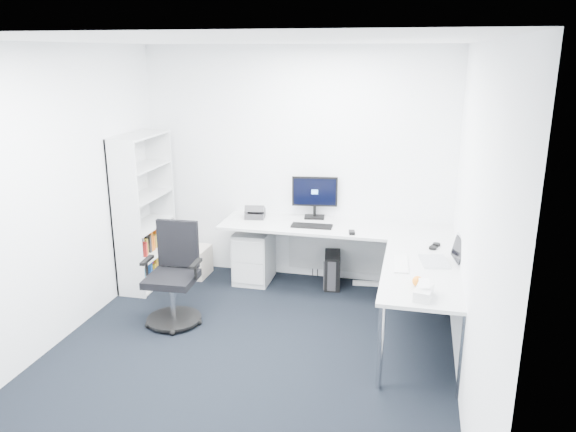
% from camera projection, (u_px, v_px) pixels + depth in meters
% --- Properties ---
extents(ground, '(4.20, 4.20, 0.00)m').
position_uv_depth(ground, '(244.00, 363.00, 4.92)').
color(ground, black).
extents(ceiling, '(4.20, 4.20, 0.00)m').
position_uv_depth(ceiling, '(236.00, 40.00, 4.15)').
color(ceiling, white).
extents(wall_back, '(3.60, 0.02, 2.70)m').
position_uv_depth(wall_back, '(296.00, 165.00, 6.50)').
color(wall_back, white).
rests_on(wall_back, ground).
extents(wall_front, '(3.60, 0.02, 2.70)m').
position_uv_depth(wall_front, '(100.00, 340.00, 2.57)').
color(wall_front, white).
rests_on(wall_front, ground).
extents(wall_left, '(0.02, 4.20, 2.70)m').
position_uv_depth(wall_left, '(45.00, 202.00, 4.93)').
color(wall_left, white).
rests_on(wall_left, ground).
extents(wall_right, '(0.02, 4.20, 2.70)m').
position_uv_depth(wall_right, '(473.00, 231.00, 4.14)').
color(wall_right, white).
rests_on(wall_right, ground).
extents(l_desk, '(2.61, 1.46, 0.76)m').
position_uv_depth(l_desk, '(332.00, 269.00, 6.00)').
color(l_desk, '#BBBDBD').
rests_on(l_desk, ground).
extents(drawer_pedestal, '(0.40, 0.50, 0.61)m').
position_uv_depth(drawer_pedestal, '(254.00, 256.00, 6.60)').
color(drawer_pedestal, '#BBBDBD').
rests_on(drawer_pedestal, ground).
extents(bookshelf, '(0.34, 0.88, 1.75)m').
position_uv_depth(bookshelf, '(144.00, 211.00, 6.38)').
color(bookshelf, silver).
rests_on(bookshelf, ground).
extents(task_chair, '(0.60, 0.60, 1.01)m').
position_uv_depth(task_chair, '(171.00, 276.00, 5.49)').
color(task_chair, black).
rests_on(task_chair, ground).
extents(black_pc_tower, '(0.23, 0.42, 0.39)m').
position_uv_depth(black_pc_tower, '(332.00, 270.00, 6.48)').
color(black_pc_tower, black).
rests_on(black_pc_tower, ground).
extents(beige_pc_tower, '(0.17, 0.37, 0.35)m').
position_uv_depth(beige_pc_tower, '(201.00, 262.00, 6.77)').
color(beige_pc_tower, beige).
rests_on(beige_pc_tower, ground).
extents(power_strip, '(0.38, 0.10, 0.04)m').
position_uv_depth(power_strip, '(369.00, 283.00, 6.54)').
color(power_strip, silver).
rests_on(power_strip, ground).
extents(monitor, '(0.54, 0.24, 0.50)m').
position_uv_depth(monitor, '(315.00, 197.00, 6.44)').
color(monitor, black).
rests_on(monitor, l_desk).
extents(black_keyboard, '(0.46, 0.17, 0.02)m').
position_uv_depth(black_keyboard, '(312.00, 226.00, 6.18)').
color(black_keyboard, black).
rests_on(black_keyboard, l_desk).
extents(mouse, '(0.08, 0.11, 0.03)m').
position_uv_depth(mouse, '(352.00, 232.00, 5.94)').
color(mouse, black).
rests_on(mouse, l_desk).
extents(desk_phone, '(0.25, 0.25, 0.16)m').
position_uv_depth(desk_phone, '(255.00, 211.00, 6.50)').
color(desk_phone, '#2B2B2D').
rests_on(desk_phone, l_desk).
extents(laptop, '(0.41, 0.40, 0.25)m').
position_uv_depth(laptop, '(435.00, 250.00, 5.10)').
color(laptop, silver).
rests_on(laptop, l_desk).
extents(white_keyboard, '(0.15, 0.45, 0.01)m').
position_uv_depth(white_keyboard, '(401.00, 264.00, 5.08)').
color(white_keyboard, silver).
rests_on(white_keyboard, l_desk).
extents(headphones, '(0.16, 0.20, 0.05)m').
position_uv_depth(headphones, '(435.00, 245.00, 5.52)').
color(headphones, black).
rests_on(headphones, l_desk).
extents(orange_fruit, '(0.09, 0.09, 0.09)m').
position_uv_depth(orange_fruit, '(417.00, 281.00, 4.61)').
color(orange_fruit, orange).
rests_on(orange_fruit, l_desk).
extents(tissue_box, '(0.16, 0.26, 0.08)m').
position_uv_depth(tissue_box, '(424.00, 293.00, 4.39)').
color(tissue_box, silver).
rests_on(tissue_box, l_desk).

